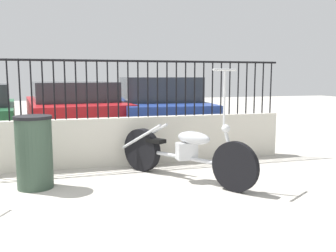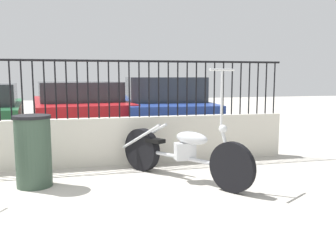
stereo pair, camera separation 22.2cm
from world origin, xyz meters
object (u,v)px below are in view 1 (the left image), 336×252
Objects in this scene: car_red at (73,111)px; car_blue at (157,108)px; motorcycle_silver at (177,151)px; trash_bin at (34,152)px.

car_blue is at bearing -99.95° from car_red.
motorcycle_silver is at bearing 174.31° from car_blue.
motorcycle_silver is at bearing -2.75° from trash_bin.
car_blue reaches higher than trash_bin.
car_blue is (0.66, 3.59, 0.32)m from motorcycle_silver.
motorcycle_silver reaches higher than car_red.
trash_bin is 4.37m from car_blue.
car_blue is (2.61, 3.50, 0.24)m from trash_bin.
car_red is 1.95m from car_blue.
motorcycle_silver reaches higher than trash_bin.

